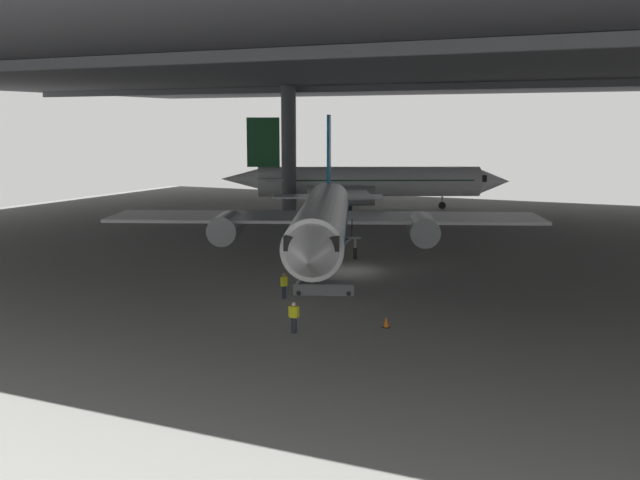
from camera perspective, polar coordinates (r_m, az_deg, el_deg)
ground_plane at (r=54.17m, az=1.67°, el=-2.35°), size 110.00×110.00×0.00m
hangar_structure at (r=66.18m, az=6.56°, el=12.93°), size 121.00×99.00×15.90m
airplane_main at (r=56.37m, az=0.22°, el=1.61°), size 34.14×34.21×11.23m
boarding_stairs at (r=47.02m, az=0.39°, el=-3.17°), size 4.37×2.87×4.61m
crew_worker_near_nose at (r=38.17m, az=-2.00°, el=-5.74°), size 0.53×0.32×1.62m
crew_worker_by_stairs at (r=45.48m, az=-2.74°, el=-3.38°), size 0.32×0.53×1.59m
airplane_distant at (r=92.14m, az=3.34°, el=4.43°), size 33.04×33.24×11.14m
traffic_cone_orange at (r=39.49m, az=5.05°, el=-6.21°), size 0.36×0.36×0.60m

